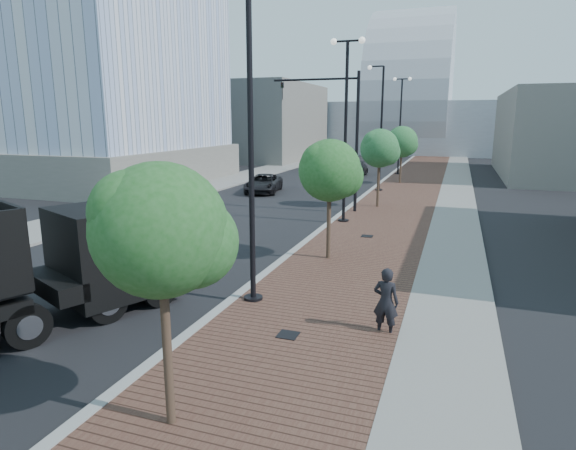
% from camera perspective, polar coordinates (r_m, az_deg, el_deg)
% --- Properties ---
extents(sidewalk, '(7.00, 140.00, 0.12)m').
position_cam_1_polar(sidewalk, '(42.92, 15.74, 4.80)').
color(sidewalk, '#4C2D23').
rests_on(sidewalk, ground).
extents(concrete_strip, '(2.40, 140.00, 0.13)m').
position_cam_1_polar(concrete_strip, '(42.84, 19.35, 4.56)').
color(concrete_strip, slate).
rests_on(concrete_strip, ground).
extents(curb, '(0.30, 140.00, 0.14)m').
position_cam_1_polar(curb, '(43.27, 11.10, 5.10)').
color(curb, gray).
rests_on(curb, ground).
extents(west_sidewalk, '(4.00, 140.00, 0.12)m').
position_cam_1_polar(west_sidewalk, '(46.90, -4.88, 5.82)').
color(west_sidewalk, slate).
rests_on(west_sidewalk, ground).
extents(white_sedan, '(2.66, 4.59, 1.43)m').
position_cam_1_polar(white_sedan, '(17.91, -18.50, -3.36)').
color(white_sedan, silver).
rests_on(white_sedan, ground).
extents(dark_car_mid, '(3.11, 5.21, 1.36)m').
position_cam_1_polar(dark_car_mid, '(36.33, -2.90, 4.93)').
color(dark_car_mid, black).
rests_on(dark_car_mid, ground).
extents(dark_car_far, '(2.21, 4.61, 1.30)m').
position_cam_1_polar(dark_car_far, '(47.40, 7.87, 6.53)').
color(dark_car_far, black).
rests_on(dark_car_far, ground).
extents(pedestrian, '(0.70, 0.51, 1.78)m').
position_cam_1_polar(pedestrian, '(12.50, 11.48, -8.89)').
color(pedestrian, black).
rests_on(pedestrian, ground).
extents(streetlight_1, '(1.44, 0.56, 9.21)m').
position_cam_1_polar(streetlight_1, '(13.74, -4.82, 8.03)').
color(streetlight_1, black).
rests_on(streetlight_1, ground).
extents(streetlight_2, '(1.72, 0.56, 9.28)m').
position_cam_1_polar(streetlight_2, '(25.12, 6.81, 11.02)').
color(streetlight_2, black).
rests_on(streetlight_2, ground).
extents(streetlight_3, '(1.44, 0.56, 9.21)m').
position_cam_1_polar(streetlight_3, '(36.95, 10.75, 10.56)').
color(streetlight_3, black).
rests_on(streetlight_3, ground).
extents(streetlight_4, '(1.72, 0.56, 9.28)m').
position_cam_1_polar(streetlight_4, '(48.82, 13.10, 11.41)').
color(streetlight_4, black).
rests_on(streetlight_4, ground).
extents(traffic_mast, '(5.09, 0.20, 8.00)m').
position_cam_1_polar(traffic_mast, '(28.24, 6.36, 11.50)').
color(traffic_mast, black).
rests_on(traffic_mast, ground).
extents(tree_0, '(2.30, 2.24, 4.73)m').
position_cam_1_polar(tree_0, '(8.09, -14.48, -0.68)').
color(tree_0, '#382619').
rests_on(tree_0, ground).
extents(tree_1, '(2.39, 2.34, 4.68)m').
position_cam_1_polar(tree_1, '(18.18, 5.11, 6.39)').
color(tree_1, '#382619').
rests_on(tree_1, ground).
extents(tree_2, '(2.38, 2.33, 4.84)m').
position_cam_1_polar(tree_2, '(29.92, 10.86, 8.87)').
color(tree_2, '#382619').
rests_on(tree_2, ground).
extents(tree_3, '(2.62, 2.61, 4.85)m').
position_cam_1_polar(tree_3, '(41.81, 13.36, 9.52)').
color(tree_3, '#382619').
rests_on(tree_3, ground).
extents(tower_podium, '(19.00, 19.00, 3.00)m').
position_cam_1_polar(tower_podium, '(45.94, -21.87, 6.65)').
color(tower_podium, slate).
rests_on(tower_podium, ground).
extents(convention_center, '(50.00, 30.00, 50.00)m').
position_cam_1_polar(convention_center, '(87.89, 14.34, 12.41)').
color(convention_center, '#9FA2A9').
rests_on(convention_center, ground).
extents(commercial_block_nw, '(14.00, 20.00, 10.00)m').
position_cam_1_polar(commercial_block_nw, '(67.73, -3.44, 12.03)').
color(commercial_block_nw, slate).
rests_on(commercial_block_nw, ground).
extents(commercial_block_ne, '(12.00, 22.00, 8.00)m').
position_cam_1_polar(commercial_block_ne, '(53.46, 30.40, 9.23)').
color(commercial_block_ne, slate).
rests_on(commercial_block_ne, ground).
extents(utility_cover_1, '(0.50, 0.50, 0.02)m').
position_cam_1_polar(utility_cover_1, '(12.31, 0.01, -12.83)').
color(utility_cover_1, black).
rests_on(utility_cover_1, sidewalk).
extents(utility_cover_2, '(0.50, 0.50, 0.02)m').
position_cam_1_polar(utility_cover_2, '(22.44, 9.32, -1.30)').
color(utility_cover_2, black).
rests_on(utility_cover_2, sidewalk).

